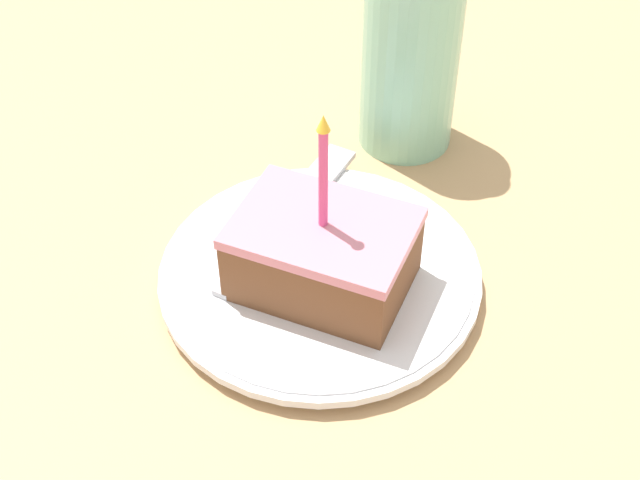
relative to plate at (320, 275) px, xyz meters
The scene contains 5 objects.
ground_plane 0.05m from the plate, 51.39° to the right, with size 2.40×2.40×0.04m.
plate is the anchor object (origin of this frame).
cake_slice 0.04m from the plate, 148.78° to the right, with size 0.09×0.12×0.14m.
fork 0.07m from the plate, 39.40° to the left, with size 0.19×0.04×0.00m.
bottle 0.21m from the plate, ahead, with size 0.08×0.08×0.22m.
Camera 1 is at (-0.43, -0.15, 0.47)m, focal length 50.00 mm.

